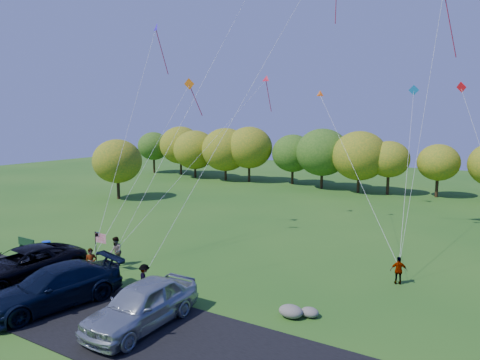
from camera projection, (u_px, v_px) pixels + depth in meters
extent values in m
plane|color=#235719|center=(159.00, 289.00, 23.31)|extent=(140.00, 140.00, 0.00)
cube|color=black|center=(101.00, 318.00, 19.91)|extent=(44.00, 6.00, 0.06)
cylinder|color=#3D2616|center=(152.00, 165.00, 73.47)|extent=(0.36, 0.36, 2.74)
ellipsoid|color=#3D6A1A|center=(152.00, 147.00, 73.04)|extent=(5.20, 5.20, 4.68)
cylinder|color=#3D2616|center=(179.00, 166.00, 70.69)|extent=(0.36, 0.36, 3.19)
ellipsoid|color=#3D6A1A|center=(179.00, 146.00, 70.23)|extent=(5.05, 5.05, 4.54)
cylinder|color=#3D2616|center=(192.00, 170.00, 67.22)|extent=(0.36, 0.36, 2.49)
ellipsoid|color=#275516|center=(192.00, 148.00, 66.72)|extent=(7.05, 7.05, 6.34)
cylinder|color=#3D2616|center=(227.00, 173.00, 64.83)|extent=(0.36, 0.36, 2.27)
ellipsoid|color=#3D6A1A|center=(227.00, 152.00, 64.38)|extent=(6.35, 6.35, 5.71)
cylinder|color=#3D2616|center=(244.00, 176.00, 61.70)|extent=(0.36, 0.36, 2.27)
ellipsoid|color=#3D6A1A|center=(244.00, 154.00, 61.26)|extent=(6.00, 6.00, 5.40)
cylinder|color=#3D2616|center=(291.00, 174.00, 60.82)|extent=(0.36, 0.36, 2.92)
ellipsoid|color=#3D6A1A|center=(291.00, 152.00, 60.37)|extent=(5.36, 5.36, 4.82)
cylinder|color=#3D2616|center=(318.00, 177.00, 59.79)|extent=(0.36, 0.36, 2.39)
ellipsoid|color=#275516|center=(318.00, 156.00, 59.37)|extent=(5.51, 5.51, 4.96)
cylinder|color=#3D2616|center=(357.00, 180.00, 57.05)|extent=(0.36, 0.36, 2.21)
ellipsoid|color=#275516|center=(358.00, 155.00, 56.58)|extent=(7.06, 7.06, 6.35)
cylinder|color=#3D2616|center=(391.00, 183.00, 54.07)|extent=(0.36, 0.36, 2.44)
ellipsoid|color=#275516|center=(392.00, 158.00, 53.63)|extent=(5.87, 5.87, 5.28)
cylinder|color=#3D2616|center=(437.00, 187.00, 51.04)|extent=(0.36, 0.36, 2.35)
ellipsoid|color=#3D6A1A|center=(439.00, 160.00, 50.59)|extent=(6.30, 6.30, 5.67)
cylinder|color=#3D2616|center=(118.00, 188.00, 49.58)|extent=(0.36, 0.36, 2.60)
ellipsoid|color=#3D6A1A|center=(117.00, 161.00, 49.14)|extent=(5.60, 5.60, 5.04)
imported|color=black|center=(22.00, 266.00, 24.08)|extent=(3.70, 7.10, 1.91)
imported|color=black|center=(54.00, 287.00, 21.01)|extent=(4.12, 7.07, 1.92)
imported|color=#A9B1B4|center=(142.00, 304.00, 18.93)|extent=(2.40, 5.89, 2.00)
imported|color=#4C4C59|center=(91.00, 264.00, 24.75)|extent=(0.78, 0.76, 1.80)
imported|color=#4C4C59|center=(116.00, 252.00, 26.91)|extent=(1.15, 1.11, 1.86)
imported|color=#4C4C59|center=(144.00, 279.00, 22.67)|extent=(1.18, 1.09, 1.59)
imported|color=#4C4C59|center=(399.00, 271.00, 23.93)|extent=(1.00, 0.68, 1.58)
cube|color=#123219|center=(29.00, 246.00, 29.95)|extent=(1.79, 0.13, 0.06)
cube|color=#123219|center=(26.00, 242.00, 29.75)|extent=(1.79, 0.07, 0.55)
cube|color=#123219|center=(23.00, 247.00, 30.35)|extent=(0.08, 0.45, 0.42)
cube|color=#123219|center=(36.00, 250.00, 29.60)|extent=(0.08, 0.45, 0.42)
cylinder|color=#0E39D2|center=(46.00, 247.00, 29.51)|extent=(0.56, 0.56, 0.84)
cylinder|color=black|center=(96.00, 252.00, 25.87)|extent=(0.05, 0.05, 2.50)
cube|color=red|center=(101.00, 238.00, 25.51)|extent=(0.90, 0.60, 0.02)
cube|color=navy|center=(97.00, 235.00, 25.63)|extent=(0.36, 0.02, 0.28)
ellipsoid|color=gray|center=(291.00, 311.00, 19.96)|extent=(1.17, 0.91, 0.58)
ellipsoid|color=gray|center=(310.00, 312.00, 20.02)|extent=(0.86, 0.71, 0.45)
cone|color=#3417E7|center=(156.00, 28.00, 31.38)|extent=(0.84, 0.60, 0.78)
cone|color=#DF520E|center=(320.00, 94.00, 35.88)|extent=(0.75, 0.51, 0.67)
cube|color=red|center=(461.00, 87.00, 25.02)|extent=(0.56, 0.39, 0.63)
cube|color=orange|center=(189.00, 84.00, 30.75)|extent=(0.81, 0.19, 0.81)
cube|color=#126EB6|center=(414.00, 90.00, 32.62)|extent=(0.79, 0.19, 0.78)
cone|color=red|center=(266.00, 79.00, 36.89)|extent=(0.78, 0.39, 0.72)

